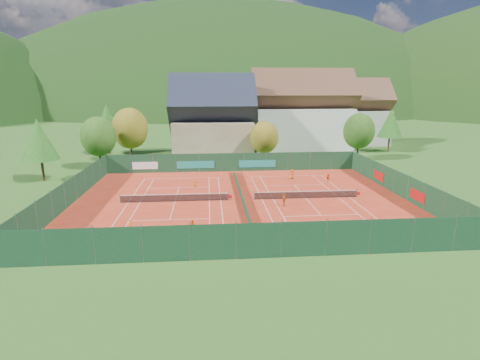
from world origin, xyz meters
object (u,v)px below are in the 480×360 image
Objects in this scene: chalet at (213,123)px; hotel_block_a at (301,116)px; player_right_near at (284,200)px; player_right_far_a at (292,174)px; hotel_block_b at (351,116)px; player_left_near at (131,226)px; player_left_far at (195,184)px; player_right_far_b at (328,178)px; player_left_mid at (193,227)px; ball_hopper at (392,228)px.

hotel_block_a is (19.00, 6.00, 0.76)m from chalet.
player_right_far_a is at bearing 9.08° from player_right_near.
hotel_block_b is 11.44× the size of player_right_far_a.
player_left_near is 0.97× the size of player_left_far.
player_left_far is 13.33m from player_right_near.
player_left_far is at bearing -0.83° from player_right_far_a.
hotel_block_b is 53.55m from player_right_near.
hotel_block_b reaches higher than player_left_near.
player_right_far_a reaches higher than player_right_far_b.
player_left_far is (-21.77, -30.54, -6.74)m from hotel_block_a.
hotel_block_a is 40.98m from player_right_near.
hotel_block_b is (14.00, 8.00, -0.76)m from hotel_block_a.
player_left_near is at bearing -127.64° from hotel_block_b.
player_right_near reaches higher than player_right_far_b.
player_left_far is at bearing 127.35° from player_left_mid.
chalet is at bearing -92.17° from player_right_far_b.
player_right_far_b is (-2.76, -28.18, -6.78)m from hotel_block_a.
player_left_far is 19.15m from player_right_far_b.
hotel_block_a is at bearing 86.52° from ball_hopper.
hotel_block_a is 38.11m from player_left_far.
ball_hopper is at bearing -93.48° from hotel_block_a.
ball_hopper is at bearing 31.15° from player_left_mid.
chalet is 45.34m from ball_hopper.
hotel_block_a is 29.12m from player_right_far_b.
ball_hopper is (16.09, -41.95, -6.07)m from chalet.
hotel_block_a reaches higher than player_right_far_a.
player_left_near is 27.74m from player_right_far_a.
player_right_far_b is at bearing -95.60° from hotel_block_a.
hotel_block_a is 14.30× the size of player_right_far_a.
hotel_block_a reaches higher than chalet.
hotel_block_a reaches higher than player_left_near.
ball_hopper is 0.60× the size of player_left_mid.
chalet is at bearing 122.78° from player_left_mid.
ball_hopper is 0.64× the size of player_left_near.
player_right_near is 1.27× the size of player_right_far_b.
hotel_block_b is at bearing 93.13° from player_left_mid.
player_left_far is 1.07× the size of player_right_far_b.
player_right_far_a reaches higher than ball_hopper.
player_left_near is at bearing -3.10° from player_right_far_b.
player_left_near is (-27.29, -45.53, -6.76)m from hotel_block_a.
player_right_near is 13.66m from player_right_far_b.
chalet is 13.46× the size of player_right_far_b.
chalet reaches higher than player_left_near.
hotel_block_a is 16.14m from hotel_block_b.
hotel_block_a is 17.34× the size of player_left_near.
player_left_near is at bearing 138.20° from player_right_near.
hotel_block_b is at bearing 73.18° from ball_hopper.
player_right_far_b is (18.72, 18.09, -0.07)m from player_left_mid.
player_right_far_a is (19.72, 19.51, 0.13)m from player_left_near.
player_right_far_a is at bearing -122.37° from hotel_block_b.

